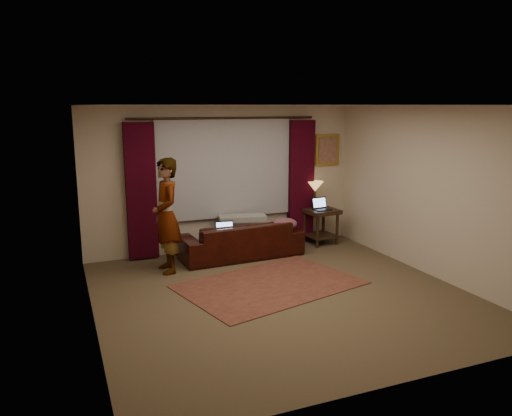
% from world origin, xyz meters
% --- Properties ---
extents(floor, '(5.00, 5.00, 0.01)m').
position_xyz_m(floor, '(0.00, 0.00, -0.01)').
color(floor, brown).
rests_on(floor, ground).
extents(ceiling, '(5.00, 5.00, 0.02)m').
position_xyz_m(ceiling, '(0.00, 0.00, 2.60)').
color(ceiling, silver).
rests_on(ceiling, ground).
extents(wall_back, '(5.00, 0.02, 2.60)m').
position_xyz_m(wall_back, '(0.00, 2.50, 1.30)').
color(wall_back, '#C4B49D').
rests_on(wall_back, ground).
extents(wall_front, '(5.00, 0.02, 2.60)m').
position_xyz_m(wall_front, '(0.00, -2.50, 1.30)').
color(wall_front, '#C4B49D').
rests_on(wall_front, ground).
extents(wall_left, '(0.02, 5.00, 2.60)m').
position_xyz_m(wall_left, '(-2.50, 0.00, 1.30)').
color(wall_left, '#C4B49D').
rests_on(wall_left, ground).
extents(wall_right, '(0.02, 5.00, 2.60)m').
position_xyz_m(wall_right, '(2.50, 0.00, 1.30)').
color(wall_right, '#C4B49D').
rests_on(wall_right, ground).
extents(sheer_curtain, '(2.50, 0.05, 1.80)m').
position_xyz_m(sheer_curtain, '(0.00, 2.44, 1.50)').
color(sheer_curtain, '#9F9FA6').
rests_on(sheer_curtain, wall_back).
extents(drape_left, '(0.50, 0.14, 2.30)m').
position_xyz_m(drape_left, '(-1.50, 2.39, 1.18)').
color(drape_left, '#32030F').
rests_on(drape_left, floor).
extents(drape_right, '(0.50, 0.14, 2.30)m').
position_xyz_m(drape_right, '(1.50, 2.39, 1.18)').
color(drape_right, '#32030F').
rests_on(drape_right, floor).
extents(curtain_rod, '(0.04, 0.04, 3.40)m').
position_xyz_m(curtain_rod, '(0.00, 2.39, 2.38)').
color(curtain_rod, '#311F10').
rests_on(curtain_rod, wall_back).
extents(picture_frame, '(0.50, 0.04, 0.60)m').
position_xyz_m(picture_frame, '(2.10, 2.47, 1.75)').
color(picture_frame, '#B08E35').
rests_on(picture_frame, wall_back).
extents(sofa, '(2.17, 1.02, 0.86)m').
position_xyz_m(sofa, '(0.09, 1.90, 0.43)').
color(sofa, black).
rests_on(sofa, floor).
extents(throw_blanket, '(0.88, 0.49, 0.10)m').
position_xyz_m(throw_blanket, '(0.22, 2.14, 0.87)').
color(throw_blanket, gray).
rests_on(throw_blanket, sofa).
extents(clothing_pile, '(0.58, 0.49, 0.21)m').
position_xyz_m(clothing_pile, '(0.85, 1.77, 0.54)').
color(clothing_pile, brown).
rests_on(clothing_pile, sofa).
extents(laptop_sofa, '(0.37, 0.39, 0.23)m').
position_xyz_m(laptop_sofa, '(-0.23, 1.77, 0.54)').
color(laptop_sofa, black).
rests_on(laptop_sofa, sofa).
extents(area_rug, '(2.87, 2.26, 0.01)m').
position_xyz_m(area_rug, '(0.00, 0.41, 0.01)').
color(area_rug, brown).
rests_on(area_rug, floor).
extents(end_table, '(0.63, 0.63, 0.67)m').
position_xyz_m(end_table, '(1.81, 2.13, 0.34)').
color(end_table, black).
rests_on(end_table, floor).
extents(tiffany_lamp, '(0.38, 0.38, 0.50)m').
position_xyz_m(tiffany_lamp, '(1.77, 2.31, 0.92)').
color(tiffany_lamp, olive).
rests_on(tiffany_lamp, end_table).
extents(laptop_table, '(0.34, 0.37, 0.23)m').
position_xyz_m(laptop_table, '(1.79, 2.05, 0.79)').
color(laptop_table, black).
rests_on(laptop_table, end_table).
extents(person, '(0.56, 0.56, 1.81)m').
position_xyz_m(person, '(-1.25, 1.59, 0.91)').
color(person, gray).
rests_on(person, floor).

